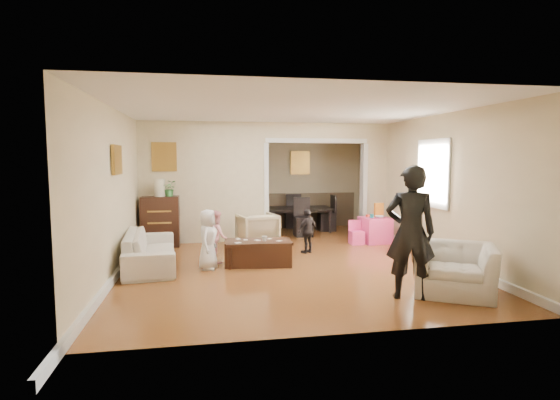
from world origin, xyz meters
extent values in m
plane|color=#9C5928|center=(0.00, 0.00, 0.00)|extent=(7.00, 7.00, 0.00)
cube|color=beige|center=(-1.38, 1.80, 1.30)|extent=(2.75, 0.18, 2.60)
cube|color=beige|center=(2.48, 1.80, 1.30)|extent=(0.55, 0.18, 2.60)
cube|color=beige|center=(1.10, 1.80, 2.42)|extent=(2.22, 0.18, 0.35)
cube|color=white|center=(2.73, -0.40, 1.55)|extent=(0.03, 0.95, 1.10)
cube|color=brown|center=(-2.20, 1.70, 1.85)|extent=(0.45, 0.03, 0.55)
cube|color=brown|center=(-2.71, -0.60, 1.80)|extent=(0.03, 0.55, 0.40)
cube|color=brown|center=(1.10, 3.44, 1.70)|extent=(0.45, 0.03, 0.55)
imported|color=beige|center=(-2.30, -0.22, 0.29)|extent=(0.96, 2.08, 0.59)
imported|color=#C6AE89|center=(-0.32, 1.06, 0.35)|extent=(0.89, 0.90, 0.70)
imported|color=beige|center=(1.92, -2.44, 0.34)|extent=(1.35, 1.30, 0.67)
cube|color=black|center=(-2.29, 1.47, 0.52)|extent=(0.76, 0.43, 1.04)
cylinder|color=beige|center=(-2.29, 1.47, 1.22)|extent=(0.22, 0.22, 0.36)
imported|color=#337132|center=(-2.09, 1.47, 1.20)|extent=(0.30, 0.26, 0.33)
cube|color=#3C1E13|center=(-0.49, -0.42, 0.21)|extent=(1.17, 0.68, 0.42)
imported|color=silver|center=(-0.39, -0.47, 0.46)|extent=(0.10, 0.10, 0.09)
cube|color=#FB428C|center=(2.24, 1.08, 0.27)|extent=(0.63, 0.63, 0.55)
cube|color=yellow|center=(2.36, 1.18, 0.70)|extent=(0.21, 0.09, 0.30)
cylinder|color=teal|center=(2.14, 1.03, 0.59)|extent=(0.08, 0.08, 0.08)
cube|color=red|center=(2.12, 1.20, 0.57)|extent=(0.10, 0.09, 0.05)
imported|color=white|center=(2.29, 0.96, 0.57)|extent=(0.22, 0.22, 0.05)
imported|color=black|center=(0.88, 2.75, 0.30)|extent=(1.72, 1.01, 0.59)
imported|color=black|center=(1.24, -2.53, 0.87)|extent=(0.73, 0.59, 1.74)
imported|color=white|center=(-1.34, -0.57, 0.50)|extent=(0.44, 0.55, 0.99)
imported|color=pink|center=(-1.19, -0.12, 0.46)|extent=(0.44, 0.51, 0.92)
imported|color=black|center=(0.56, 0.33, 0.43)|extent=(0.53, 0.45, 0.85)
cube|color=white|center=(-0.69, -0.32, 0.42)|extent=(0.08, 0.10, 0.00)
cube|color=white|center=(-0.27, -0.29, 0.42)|extent=(0.10, 0.10, 0.00)
cube|color=white|center=(-0.84, -0.55, 0.42)|extent=(0.12, 0.11, 0.00)
cube|color=white|center=(-0.50, -0.39, 0.42)|extent=(0.12, 0.13, 0.00)
cube|color=white|center=(-0.14, -0.51, 0.42)|extent=(0.12, 0.12, 0.00)
cube|color=white|center=(-0.82, -0.22, 0.42)|extent=(0.09, 0.11, 0.00)
camera|label=1|loc=(-1.37, -7.67, 1.83)|focal=27.75mm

